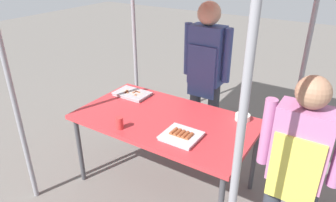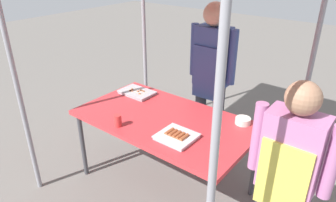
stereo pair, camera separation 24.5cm
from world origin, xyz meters
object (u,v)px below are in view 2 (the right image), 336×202
(tray_grilled_sausages, at_px, (177,136))
(vendor_woman, at_px, (211,70))
(condiment_bowl, at_px, (243,121))
(drink_cup_near_edge, at_px, (118,121))
(customer_nearby, at_px, (287,172))
(stall_table, at_px, (165,123))
(tray_meat_skewers, at_px, (137,92))

(tray_grilled_sausages, bearing_deg, vendor_woman, 105.10)
(condiment_bowl, xyz_separation_m, drink_cup_near_edge, (-0.82, -0.70, 0.03))
(tray_grilled_sausages, height_order, customer_nearby, customer_nearby)
(condiment_bowl, xyz_separation_m, customer_nearby, (0.57, -0.57, 0.09))
(drink_cup_near_edge, distance_m, vendor_woman, 1.13)
(tray_grilled_sausages, distance_m, customer_nearby, 0.88)
(tray_grilled_sausages, relative_size, condiment_bowl, 2.21)
(stall_table, relative_size, tray_grilled_sausages, 5.46)
(tray_grilled_sausages, height_order, tray_meat_skewers, tray_grilled_sausages)
(vendor_woman, bearing_deg, stall_table, 86.89)
(condiment_bowl, relative_size, customer_nearby, 0.09)
(condiment_bowl, height_order, customer_nearby, customer_nearby)
(stall_table, distance_m, customer_nearby, 1.20)
(condiment_bowl, relative_size, vendor_woman, 0.08)
(tray_grilled_sausages, height_order, vendor_woman, vendor_woman)
(tray_meat_skewers, distance_m, customer_nearby, 1.78)
(tray_grilled_sausages, distance_m, tray_meat_skewers, 0.95)
(stall_table, distance_m, tray_grilled_sausages, 0.36)
(vendor_woman, height_order, customer_nearby, vendor_woman)
(tray_meat_skewers, bearing_deg, stall_table, -22.29)
(stall_table, bearing_deg, vendor_woman, 86.89)
(tray_meat_skewers, distance_m, drink_cup_near_edge, 0.67)
(tray_grilled_sausages, distance_m, vendor_woman, 0.99)
(tray_grilled_sausages, relative_size, vendor_woman, 0.17)
(condiment_bowl, xyz_separation_m, vendor_woman, (-0.56, 0.38, 0.23))
(vendor_woman, bearing_deg, customer_nearby, 139.87)
(customer_nearby, bearing_deg, vendor_woman, 139.87)
(drink_cup_near_edge, bearing_deg, vendor_woman, 76.28)
(tray_meat_skewers, relative_size, drink_cup_near_edge, 3.36)
(tray_grilled_sausages, bearing_deg, drink_cup_near_edge, -163.38)
(tray_grilled_sausages, xyz_separation_m, customer_nearby, (0.88, -0.03, 0.09))
(vendor_woman, relative_size, customer_nearby, 1.14)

